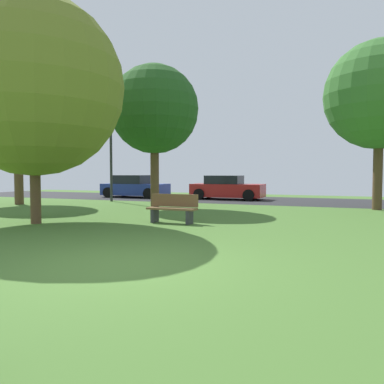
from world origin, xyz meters
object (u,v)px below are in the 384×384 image
at_px(maple_tree_far, 17,115).
at_px(park_bench, 173,208).
at_px(birch_tree_lone, 154,110).
at_px(parked_car_blue, 135,187).
at_px(maple_tree_near, 380,95).
at_px(street_lamp_post, 111,160).
at_px(parked_car_red, 227,188).
at_px(oak_tree_right, 33,86).

height_order(maple_tree_far, park_bench, maple_tree_far).
bearing_deg(park_bench, birch_tree_lone, -56.47).
xyz_separation_m(parked_car_blue, park_bench, (7.48, -10.35, -0.18)).
distance_m(maple_tree_near, street_lamp_post, 13.39).
height_order(maple_tree_far, parked_car_red, maple_tree_far).
bearing_deg(street_lamp_post, maple_tree_near, 0.99).
distance_m(parked_car_blue, parked_car_red, 6.00).
bearing_deg(street_lamp_post, parked_car_red, 35.93).
xyz_separation_m(maple_tree_far, parked_car_red, (8.48, 7.34, -3.73)).
xyz_separation_m(oak_tree_right, parked_car_blue, (-3.61, 12.07, -3.57)).
xyz_separation_m(oak_tree_right, maple_tree_near, (10.13, 8.82, 0.60)).
bearing_deg(oak_tree_right, birch_tree_lone, 81.95).
bearing_deg(parked_car_blue, birch_tree_lone, -52.39).
relative_size(parked_car_blue, park_bench, 2.57).
distance_m(maple_tree_far, street_lamp_post, 5.08).
distance_m(maple_tree_near, parked_car_blue, 14.72).
bearing_deg(maple_tree_far, oak_tree_right, -40.27).
relative_size(oak_tree_right, maple_tree_near, 0.98).
height_order(oak_tree_right, park_bench, oak_tree_right).
height_order(birch_tree_lone, oak_tree_right, oak_tree_right).
height_order(maple_tree_far, street_lamp_post, maple_tree_far).
bearing_deg(birch_tree_lone, street_lamp_post, 148.94).
bearing_deg(oak_tree_right, parked_car_blue, 106.63).
relative_size(birch_tree_lone, maple_tree_near, 0.90).
distance_m(birch_tree_lone, oak_tree_right, 6.31).
relative_size(parked_car_red, park_bench, 2.62).
height_order(oak_tree_right, parked_car_red, oak_tree_right).
relative_size(oak_tree_right, parked_car_blue, 1.70).
bearing_deg(parked_car_red, maple_tree_far, -139.13).
bearing_deg(parked_car_red, street_lamp_post, -144.07).
bearing_deg(parked_car_blue, maple_tree_near, -13.33).
xyz_separation_m(birch_tree_lone, street_lamp_post, (-3.90, 2.35, -2.14)).
bearing_deg(birch_tree_lone, maple_tree_near, 15.56).
bearing_deg(oak_tree_right, maple_tree_far, 139.73).
distance_m(birch_tree_lone, parked_car_red, 7.44).
bearing_deg(parked_car_blue, street_lamp_post, -80.35).
height_order(birch_tree_lone, parked_car_blue, birch_tree_lone).
relative_size(maple_tree_near, street_lamp_post, 1.58).
bearing_deg(parked_car_red, park_bench, -82.09).
xyz_separation_m(maple_tree_near, street_lamp_post, (-13.14, -0.23, -2.56)).
bearing_deg(oak_tree_right, street_lamp_post, 109.33).
xyz_separation_m(parked_car_blue, parked_car_red, (5.99, 0.43, 0.00)).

